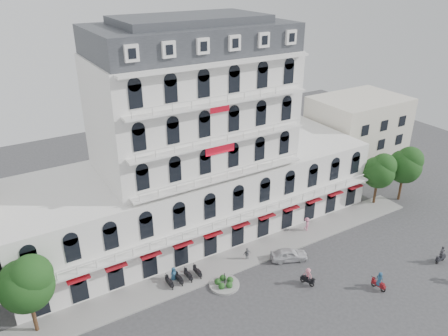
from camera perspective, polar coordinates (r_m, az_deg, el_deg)
ground at (r=45.19m, az=7.62°, el=-17.91°), size 120.00×120.00×0.00m
sidewalk at (r=50.69m, az=1.23°, el=-12.01°), size 53.00×4.00×0.16m
main_building at (r=52.49m, az=-3.91°, el=1.83°), size 45.00×15.00×25.80m
flank_building_east at (r=72.90m, az=16.87°, el=4.24°), size 14.00×10.00×12.00m
traffic_island at (r=47.35m, az=0.04°, el=-14.85°), size 3.20×3.20×1.60m
parked_scooter_row at (r=48.22m, az=-5.26°, el=-14.51°), size 4.40×1.80×1.10m
tree_west_inner at (r=42.65m, az=-24.40°, el=-13.41°), size 4.76×4.76×8.25m
tree_east_inner at (r=63.02m, az=19.63°, el=-0.25°), size 4.40×4.37×7.57m
tree_east_outer at (r=65.33m, az=22.61°, el=0.48°), size 4.65×4.65×8.05m
parked_car at (r=51.07m, az=8.49°, el=-11.11°), size 4.56×3.25×1.44m
rider_east at (r=49.16m, az=19.63°, el=-13.71°), size 0.63×1.70×2.09m
rider_northeast at (r=55.65m, az=26.55°, el=-10.06°), size 1.70×0.46×2.16m
rider_center at (r=47.81m, az=10.88°, el=-13.69°), size 0.89×1.64×2.04m
pedestrian_left at (r=47.94m, az=-6.59°, el=-13.59°), size 0.87×0.64×1.64m
pedestrian_mid at (r=50.55m, az=3.05°, el=-11.15°), size 0.98×0.52×1.59m
pedestrian_right at (r=56.23m, az=10.74°, el=-7.27°), size 1.44×1.25×1.93m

